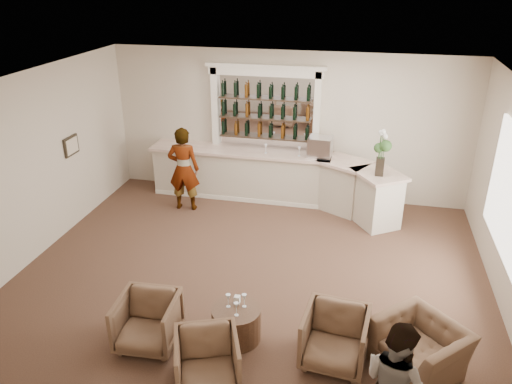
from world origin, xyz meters
TOP-DOWN VIEW (x-y plane):
  - ground at (0.00, 0.00)m, footprint 8.00×8.00m
  - room_shell at (0.16, 0.71)m, footprint 8.04×7.02m
  - bar_counter at (-0.16, 3.00)m, footprint 5.72×1.80m
  - back_bar_alcove at (-0.50, 3.41)m, footprint 2.64×0.25m
  - cocktail_table at (0.16, -1.66)m, footprint 0.70×0.70m
  - sommelier at (-2.03, 2.22)m, footprint 0.72×0.51m
  - guest at (2.25, -2.84)m, footprint 0.95×0.95m
  - armchair_left at (-1.02, -2.05)m, footprint 0.86×0.88m
  - armchair_center at (0.03, -2.59)m, footprint 1.03×1.04m
  - armchair_right at (1.55, -1.81)m, footprint 0.91×0.93m
  - armchair_far at (2.66, -1.70)m, footprint 1.40×1.40m
  - espresso_machine at (0.79, 3.06)m, footprint 0.53×0.46m
  - flower_vase at (2.04, 2.26)m, footprint 0.25×0.25m
  - wine_glass_bar_left at (-0.39, 3.02)m, footprint 0.07×0.07m
  - wine_glass_bar_right at (0.35, 3.00)m, footprint 0.07×0.07m
  - wine_glass_tbl_a at (0.04, -1.63)m, footprint 0.07×0.07m
  - wine_glass_tbl_b at (0.26, -1.58)m, footprint 0.07×0.07m
  - wine_glass_tbl_c at (0.20, -1.79)m, footprint 0.07×0.07m
  - napkin_holder at (0.14, -1.52)m, footprint 0.08×0.08m

SIDE VIEW (x-z plane):
  - ground at x=0.00m, z-range 0.00..0.00m
  - cocktail_table at x=0.16m, z-range 0.00..0.50m
  - armchair_far at x=2.66m, z-range 0.00..0.69m
  - armchair_center at x=0.03m, z-range 0.00..0.74m
  - armchair_left at x=-1.02m, z-range 0.00..0.76m
  - armchair_right at x=1.55m, z-range 0.00..0.78m
  - napkin_holder at x=0.14m, z-range 0.50..0.62m
  - bar_counter at x=-0.16m, z-range 0.00..1.14m
  - wine_glass_tbl_a at x=0.04m, z-range 0.50..0.71m
  - wine_glass_tbl_b at x=0.26m, z-range 0.50..0.71m
  - wine_glass_tbl_c at x=0.20m, z-range 0.50..0.71m
  - guest at x=2.25m, z-range 0.00..1.55m
  - sommelier at x=-2.03m, z-range 0.00..1.85m
  - wine_glass_bar_left at x=-0.39m, z-range 1.14..1.35m
  - wine_glass_bar_right at x=0.35m, z-range 1.14..1.35m
  - espresso_machine at x=0.79m, z-range 1.14..1.58m
  - flower_vase at x=2.04m, z-range 1.20..2.14m
  - back_bar_alcove at x=-0.50m, z-range 0.53..3.53m
  - room_shell at x=0.16m, z-range 0.68..4.00m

